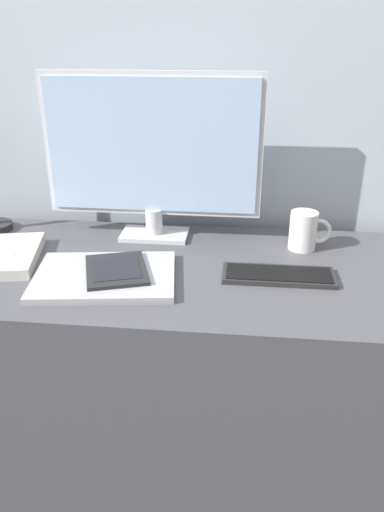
# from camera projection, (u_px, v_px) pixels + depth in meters

# --- Properties ---
(wall_back) EXTENTS (3.60, 0.05, 2.40)m
(wall_back) POSITION_uv_depth(u_px,v_px,m) (185.00, 56.00, 1.39)
(wall_back) COLOR #B2BCC6
(wall_back) RESTS_ON ground_plane
(desk) EXTENTS (1.36, 0.58, 0.72)m
(desk) POSITION_uv_depth(u_px,v_px,m) (171.00, 381.00, 1.42)
(desk) COLOR #4C4C51
(desk) RESTS_ON ground_plane
(monitor) EXTENTS (0.59, 0.11, 0.45)m
(monitor) POSITION_uv_depth(u_px,v_px,m) (152.00, 153.00, 1.34)
(monitor) COLOR silver
(monitor) RESTS_ON desk
(keyboard) EXTENTS (0.27, 0.10, 0.01)m
(keyboard) POSITION_uv_depth(u_px,v_px,m) (278.00, 275.00, 1.20)
(keyboard) COLOR #282828
(keyboard) RESTS_ON desk
(laptop) EXTENTS (0.36, 0.29, 0.02)m
(laptop) POSITION_uv_depth(u_px,v_px,m) (105.00, 276.00, 1.19)
(laptop) COLOR #A3A3A8
(laptop) RESTS_ON desk
(ereader) EXTENTS (0.19, 0.21, 0.01)m
(ereader) POSITION_uv_depth(u_px,v_px,m) (116.00, 270.00, 1.20)
(ereader) COLOR black
(ereader) RESTS_ON laptop
(notebook) EXTENTS (0.23, 0.27, 0.03)m
(notebook) POSITION_uv_depth(u_px,v_px,m) (1.00, 256.00, 1.29)
(notebook) COLOR silver
(notebook) RESTS_ON desk
(coffee_mug) EXTENTS (0.11, 0.07, 0.10)m
(coffee_mug) POSITION_uv_depth(u_px,v_px,m) (304.00, 231.00, 1.34)
(coffee_mug) COLOR white
(coffee_mug) RESTS_ON desk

